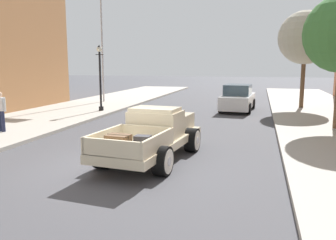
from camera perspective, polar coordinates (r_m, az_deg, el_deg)
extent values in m
plane|color=#47474C|center=(9.97, -8.03, -7.90)|extent=(140.00, 140.00, 0.00)
cube|color=beige|center=(10.67, -2.73, -3.67)|extent=(2.26, 5.06, 0.24)
cube|color=beige|center=(10.88, -2.02, -0.61)|extent=(1.67, 1.26, 0.80)
cube|color=beige|center=(10.77, -2.13, 1.76)|extent=(1.52, 1.08, 0.12)
cube|color=#3D4C5B|center=(11.38, -0.91, 0.64)|extent=(1.32, 0.18, 0.44)
cube|color=beige|center=(12.10, 0.37, -0.28)|extent=(1.47, 1.63, 0.52)
cube|color=silver|center=(12.84, 1.62, 0.19)|extent=(0.69, 0.17, 0.47)
cube|color=beige|center=(9.40, -6.15, -4.61)|extent=(1.90, 2.26, 0.04)
cube|color=beige|center=(9.74, -10.43, -2.90)|extent=(0.30, 2.10, 0.44)
cube|color=beige|center=(9.02, -1.57, -3.72)|extent=(0.30, 2.10, 0.44)
cube|color=beige|center=(8.49, -9.26, -4.67)|extent=(1.62, 0.25, 0.44)
cube|color=beige|center=(10.24, -3.61, -2.16)|extent=(1.62, 0.25, 0.44)
cylinder|color=black|center=(12.26, -4.06, -2.65)|extent=(0.44, 0.83, 0.80)
cylinder|color=silver|center=(12.34, -4.84, -2.58)|extent=(0.08, 0.65, 0.66)
cylinder|color=silver|center=(12.34, -4.89, -2.58)|extent=(0.04, 0.24, 0.24)
cylinder|color=black|center=(11.63, 4.00, -3.30)|extent=(0.44, 0.83, 0.80)
cylinder|color=silver|center=(11.58, 4.88, -3.36)|extent=(0.08, 0.65, 0.66)
cylinder|color=silver|center=(11.58, 4.93, -3.37)|extent=(0.04, 0.24, 0.24)
cylinder|color=black|center=(9.95, -10.62, -5.61)|extent=(0.44, 0.83, 0.80)
cylinder|color=silver|center=(10.04, -11.53, -5.50)|extent=(0.08, 0.65, 0.66)
cylinder|color=silver|center=(10.05, -11.58, -5.49)|extent=(0.04, 0.24, 0.24)
cylinder|color=black|center=(9.16, -0.92, -6.74)|extent=(0.44, 0.83, 0.80)
cylinder|color=silver|center=(9.10, 0.17, -6.85)|extent=(0.08, 0.65, 0.66)
cylinder|color=silver|center=(9.10, 0.23, -6.86)|extent=(0.04, 0.24, 0.24)
cube|color=brown|center=(9.14, -8.17, -3.65)|extent=(0.64, 0.50, 0.40)
cube|color=#3D2D1E|center=(9.14, -8.17, -3.65)|extent=(0.62, 0.11, 0.42)
cube|color=#2D2D33|center=(9.54, -4.17, -3.40)|extent=(0.44, 0.33, 0.28)
cube|color=silver|center=(22.08, 11.40, 3.07)|extent=(2.03, 4.41, 0.80)
cube|color=#384C5B|center=(21.87, 11.41, 4.91)|extent=(1.66, 2.10, 0.64)
cylinder|color=black|center=(23.50, 9.80, 2.80)|extent=(0.27, 0.67, 0.66)
cylinder|color=black|center=(23.29, 13.82, 2.61)|extent=(0.27, 0.67, 0.66)
cylinder|color=black|center=(20.97, 8.66, 2.06)|extent=(0.27, 0.67, 0.66)
cylinder|color=black|center=(20.74, 13.16, 1.84)|extent=(0.27, 0.67, 0.66)
cylinder|color=#232847|center=(15.88, -25.96, -0.17)|extent=(0.14, 0.14, 0.86)
cylinder|color=#232847|center=(15.76, -25.47, -0.20)|extent=(0.14, 0.14, 0.86)
cube|color=silver|center=(15.73, -25.90, 2.37)|extent=(0.36, 0.22, 0.56)
cylinder|color=silver|center=(15.59, -25.28, 2.25)|extent=(0.09, 0.09, 0.54)
cylinder|color=black|center=(21.09, -10.93, 1.87)|extent=(0.28, 0.28, 0.24)
cylinder|color=black|center=(20.94, -11.07, 6.54)|extent=(0.12, 0.12, 3.20)
cylinder|color=black|center=(20.92, -11.20, 10.51)|extent=(0.50, 0.04, 0.04)
sphere|color=silver|center=(20.93, -11.22, 11.36)|extent=(0.32, 0.32, 0.32)
cone|color=black|center=(20.94, -11.24, 11.85)|extent=(0.24, 0.24, 0.14)
cylinder|color=#B2B2B7|center=(26.00, -10.80, 12.92)|extent=(0.12, 0.12, 9.00)
cylinder|color=brown|center=(23.55, 21.23, 5.71)|extent=(0.26, 0.26, 3.13)
sphere|color=#ADA893|center=(23.58, 21.64, 12.51)|extent=(3.29, 3.29, 3.29)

